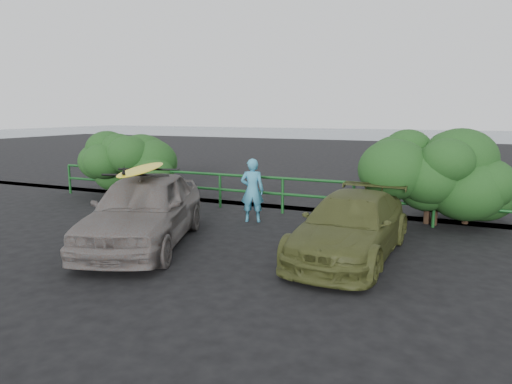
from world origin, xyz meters
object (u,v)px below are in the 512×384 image
(olive_vehicle, at_px, (351,226))
(sedan, at_px, (144,209))
(surfboard, at_px, (142,169))
(man, at_px, (252,190))
(guardrail, at_px, (250,193))

(olive_vehicle, bearing_deg, sedan, -163.77)
(olive_vehicle, height_order, surfboard, surfboard)
(man, bearing_deg, sedan, 47.42)
(sedan, relative_size, surfboard, 1.74)
(sedan, height_order, man, man)
(sedan, height_order, surfboard, surfboard)
(man, xyz_separation_m, surfboard, (-1.27, -2.85, 0.81))
(man, bearing_deg, surfboard, 47.42)
(sedan, distance_m, olive_vehicle, 4.36)
(guardrail, distance_m, sedan, 4.16)
(sedan, distance_m, surfboard, 0.86)
(sedan, xyz_separation_m, man, (1.27, 2.85, 0.05))
(man, bearing_deg, guardrail, -82.05)
(surfboard, bearing_deg, sedan, 96.83)
(guardrail, relative_size, surfboard, 5.32)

